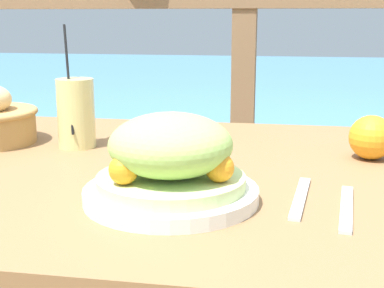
% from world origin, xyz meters
% --- Properties ---
extents(patio_table, '(1.28, 0.83, 0.78)m').
position_xyz_m(patio_table, '(0.00, 0.00, 0.68)').
color(patio_table, olive).
rests_on(patio_table, ground_plane).
extents(railing_fence, '(2.80, 0.08, 1.15)m').
position_xyz_m(railing_fence, '(0.00, 0.74, 0.85)').
color(railing_fence, brown).
rests_on(railing_fence, ground_plane).
extents(sea_backdrop, '(12.00, 4.00, 0.59)m').
position_xyz_m(sea_backdrop, '(0.00, 3.24, 0.30)').
color(sea_backdrop, teal).
rests_on(sea_backdrop, ground_plane).
extents(salad_plate, '(0.25, 0.25, 0.13)m').
position_xyz_m(salad_plate, '(-0.03, -0.17, 0.83)').
color(salad_plate, white).
rests_on(salad_plate, patio_table).
extents(drink_glass, '(0.07, 0.08, 0.24)m').
position_xyz_m(drink_glass, '(-0.28, 0.11, 0.85)').
color(drink_glass, '#DBCC7F').
rests_on(drink_glass, patio_table).
extents(fork, '(0.04, 0.18, 0.00)m').
position_xyz_m(fork, '(0.15, -0.13, 0.78)').
color(fork, silver).
rests_on(fork, patio_table).
extents(knife, '(0.04, 0.18, 0.00)m').
position_xyz_m(knife, '(0.21, -0.17, 0.78)').
color(knife, silver).
rests_on(knife, patio_table).
extents(orange_near_basket, '(0.08, 0.08, 0.08)m').
position_xyz_m(orange_near_basket, '(0.28, 0.11, 0.82)').
color(orange_near_basket, orange).
rests_on(orange_near_basket, patio_table).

